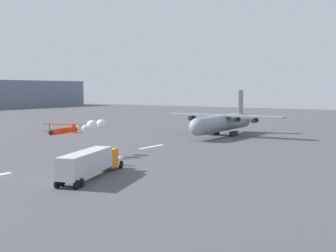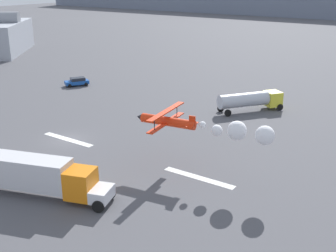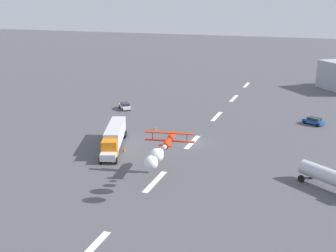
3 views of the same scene
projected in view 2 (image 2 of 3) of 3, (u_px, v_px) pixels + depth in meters
ground_plane at (68, 139)px, 53.88m from camera, size 440.00×440.00×0.00m
runway_stripe_3 at (68, 139)px, 53.88m from camera, size 8.00×0.90×0.01m
runway_stripe_4 at (199, 178)px, 43.71m from camera, size 8.00×0.90×0.01m
stunt_biplane_red at (217, 128)px, 42.33m from camera, size 14.88×7.48×1.89m
semi_truck_orange at (25, 173)px, 39.83m from camera, size 15.77×7.73×3.70m
fuel_tanker_truck at (251, 100)px, 64.59m from camera, size 7.93×9.54×2.90m
airport_staff_sedan at (77, 81)px, 79.78m from camera, size 3.76×4.60×1.52m
traffic_cone_far at (55, 184)px, 41.65m from camera, size 0.44×0.44×0.75m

